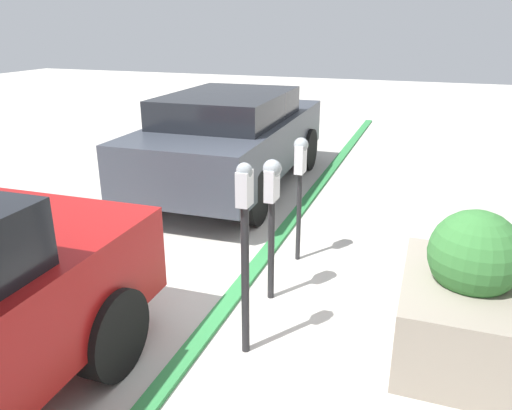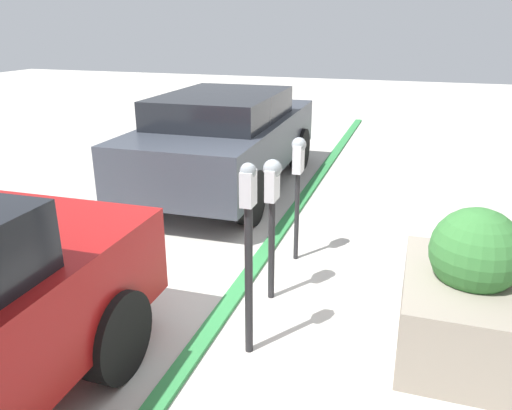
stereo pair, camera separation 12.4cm
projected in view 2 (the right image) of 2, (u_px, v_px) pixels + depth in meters
The scene contains 7 objects.
ground_plane at pixel (248, 290), 4.95m from camera, with size 40.00×40.00×0.00m, color beige.
curb_strip at pixel (240, 287), 4.96m from camera, with size 19.00×0.16×0.04m.
parking_meter_nearest at pixel (248, 234), 3.68m from camera, with size 0.14×0.12×1.57m.
parking_meter_second at pixel (272, 198), 4.47m from camera, with size 0.20×0.17×1.37m.
parking_meter_middle at pixel (298, 168), 5.25m from camera, with size 0.18×0.15×1.38m.
planter_box at pixel (468, 297), 3.92m from camera, with size 1.40×0.98×1.20m.
parked_car_middle at pixel (227, 137), 7.74m from camera, with size 4.52×1.93×1.51m.
Camera 2 is at (-4.12, -1.42, 2.49)m, focal length 35.00 mm.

